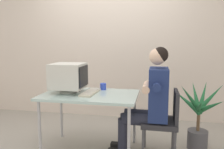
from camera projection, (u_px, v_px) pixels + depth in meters
name	position (u px, v px, depth m)	size (l,w,h in m)	color
ground_plane	(91.00, 149.00, 2.95)	(12.00, 12.00, 0.00)	#9E998E
wall_back	(129.00, 34.00, 4.04)	(8.00, 0.10, 3.00)	beige
desk	(90.00, 98.00, 2.86)	(1.18, 0.75, 0.73)	#B7B7BC
crt_monitor	(68.00, 76.00, 2.90)	(0.41, 0.38, 0.37)	silver
keyboard	(91.00, 92.00, 2.86)	(0.17, 0.43, 0.03)	beige
office_chair	(164.00, 119.00, 2.74)	(0.42, 0.42, 0.81)	#4C4C51
person_seated	(150.00, 98.00, 2.74)	(0.70, 0.60, 1.32)	navy
potted_plant	(198.00, 117.00, 2.92)	(0.65, 0.72, 0.88)	#4C4C51
desk_mug	(103.00, 86.00, 3.09)	(0.08, 0.09, 0.09)	blue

